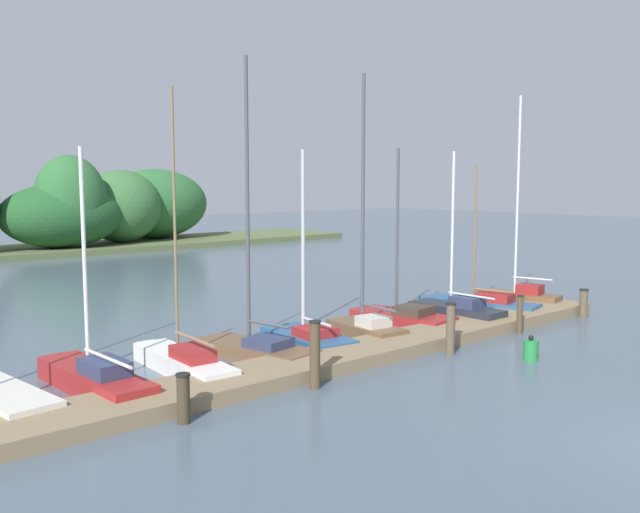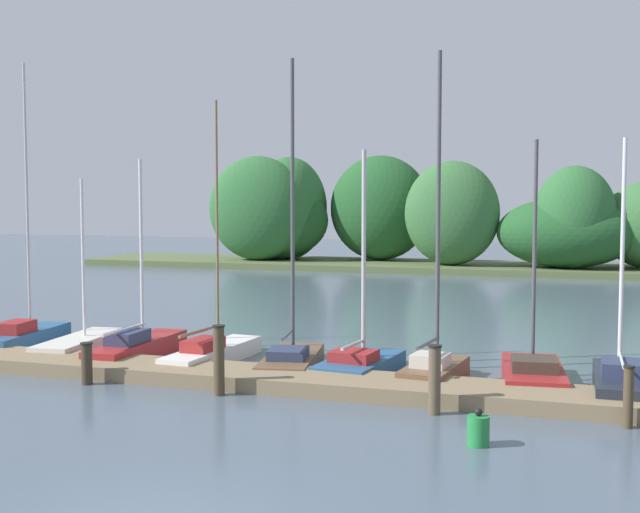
% 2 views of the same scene
% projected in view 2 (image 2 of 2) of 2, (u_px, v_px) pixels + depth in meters
% --- Properties ---
extents(dock_pier, '(22.46, 1.80, 0.35)m').
position_uv_depth(dock_pier, '(336.00, 384.00, 18.26)').
color(dock_pier, '#847051').
rests_on(dock_pier, ground).
extents(far_shore, '(54.68, 8.63, 7.52)m').
position_uv_depth(far_shore, '(457.00, 221.00, 50.59)').
color(far_shore, '#56663D').
rests_on(far_shore, ground).
extents(sailboat_0, '(1.36, 3.99, 8.49)m').
position_uv_depth(sailboat_0, '(27.00, 334.00, 23.76)').
color(sailboat_0, '#285684').
rests_on(sailboat_0, ground).
extents(sailboat_1, '(1.53, 4.02, 5.06)m').
position_uv_depth(sailboat_1, '(83.00, 343.00, 23.01)').
color(sailboat_1, silver).
rests_on(sailboat_1, ground).
extents(sailboat_2, '(1.15, 4.46, 5.57)m').
position_uv_depth(sailboat_2, '(139.00, 345.00, 22.13)').
color(sailboat_2, maroon).
rests_on(sailboat_2, ground).
extents(sailboat_3, '(1.21, 4.40, 7.10)m').
position_uv_depth(sailboat_3, '(215.00, 351.00, 21.44)').
color(sailboat_3, white).
rests_on(sailboat_3, ground).
extents(sailboat_4, '(1.87, 3.97, 8.08)m').
position_uv_depth(sailboat_4, '(292.00, 354.00, 20.75)').
color(sailboat_4, brown).
rests_on(sailboat_4, ground).
extents(sailboat_5, '(1.77, 3.51, 5.70)m').
position_uv_depth(sailboat_5, '(361.00, 361.00, 20.17)').
color(sailboat_5, '#285684').
rests_on(sailboat_5, ground).
extents(sailboat_6, '(1.38, 2.99, 7.97)m').
position_uv_depth(sailboat_6, '(435.00, 364.00, 19.13)').
color(sailboat_6, brown).
rests_on(sailboat_6, ground).
extents(sailboat_7, '(1.76, 3.82, 5.86)m').
position_uv_depth(sailboat_7, '(533.00, 371.00, 18.99)').
color(sailboat_7, maroon).
rests_on(sailboat_7, ground).
extents(sailboat_8, '(1.08, 3.62, 5.80)m').
position_uv_depth(sailboat_8, '(619.00, 380.00, 17.67)').
color(sailboat_8, '#232833').
rests_on(sailboat_8, ground).
extents(mooring_piling_1, '(0.30, 0.30, 1.01)m').
position_uv_depth(mooring_piling_1, '(87.00, 363.00, 18.92)').
color(mooring_piling_1, '#3D3323').
rests_on(mooring_piling_1, ground).
extents(mooring_piling_2, '(0.29, 0.29, 1.60)m').
position_uv_depth(mooring_piling_2, '(219.00, 360.00, 17.84)').
color(mooring_piling_2, '#4C3D28').
rests_on(mooring_piling_2, ground).
extents(mooring_piling_3, '(0.29, 0.29, 1.44)m').
position_uv_depth(mooring_piling_3, '(435.00, 379.00, 16.23)').
color(mooring_piling_3, brown).
rests_on(mooring_piling_3, ground).
extents(mooring_piling_4, '(0.22, 0.22, 1.22)m').
position_uv_depth(mooring_piling_4, '(628.00, 397.00, 15.25)').
color(mooring_piling_4, '#4C3D28').
rests_on(mooring_piling_4, ground).
extents(channel_buoy_0, '(0.40, 0.40, 0.68)m').
position_uv_depth(channel_buoy_0, '(478.00, 430.00, 14.18)').
color(channel_buoy_0, '#23843D').
rests_on(channel_buoy_0, ground).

